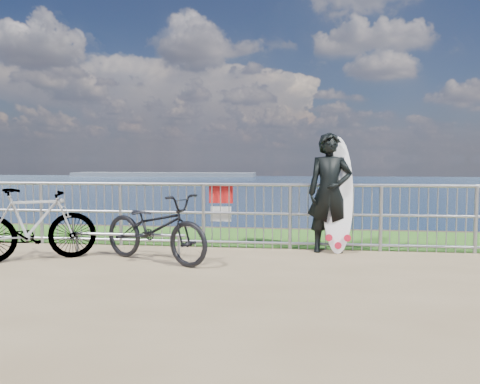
# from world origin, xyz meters

# --- Properties ---
(grass_strip) EXTENTS (120.00, 120.00, 0.00)m
(grass_strip) POSITION_xyz_m (0.00, 2.70, 0.01)
(grass_strip) COLOR #2E681C
(grass_strip) RESTS_ON ground
(seascape) EXTENTS (260.00, 260.00, 5.00)m
(seascape) POSITION_xyz_m (-43.75, 147.49, -4.03)
(seascape) COLOR brown
(seascape) RESTS_ON ground
(railing) EXTENTS (10.06, 0.10, 1.13)m
(railing) POSITION_xyz_m (0.02, 1.60, 0.58)
(railing) COLOR #979A9F
(railing) RESTS_ON ground
(surfer) EXTENTS (0.72, 0.48, 1.97)m
(surfer) POSITION_xyz_m (1.65, 1.44, 0.98)
(surfer) COLOR black
(surfer) RESTS_ON ground
(surfboard) EXTENTS (0.51, 0.45, 1.93)m
(surfboard) POSITION_xyz_m (1.78, 1.44, 0.89)
(surfboard) COLOR white
(surfboard) RESTS_ON ground
(bicycle_near) EXTENTS (2.06, 1.46, 1.03)m
(bicycle_near) POSITION_xyz_m (-0.98, 0.36, 0.51)
(bicycle_near) COLOR black
(bicycle_near) RESTS_ON ground
(bicycle_far) EXTENTS (1.86, 1.34, 1.10)m
(bicycle_far) POSITION_xyz_m (-2.84, 0.20, 0.55)
(bicycle_far) COLOR black
(bicycle_far) RESTS_ON ground
(bike_rack) EXTENTS (1.85, 0.05, 0.39)m
(bike_rack) POSITION_xyz_m (-1.52, 0.61, 0.32)
(bike_rack) COLOR #979A9F
(bike_rack) RESTS_ON ground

